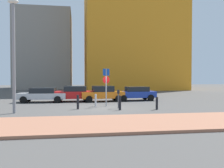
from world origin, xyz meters
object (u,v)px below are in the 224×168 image
parking_sign_post (106,82)px  traffic_bollard_near (78,102)px  parked_car_silver (43,95)px  traffic_bollard_far (120,103)px  parked_car_orange (103,93)px  parking_meter (118,96)px  parked_car_blue (135,93)px  parked_car_red (73,93)px  traffic_bollard_mid (157,103)px  street_lamp (14,47)px  traffic_bollard_edge (96,100)px

parking_sign_post → traffic_bollard_near: size_ratio=2.91×
parked_car_silver → traffic_bollard_far: parked_car_silver is taller
parked_car_silver → parking_sign_post: (5.65, -4.10, 1.23)m
parked_car_orange → traffic_bollard_far: (0.57, -6.42, -0.27)m
parking_sign_post → parking_meter: (0.76, -1.38, -1.04)m
parked_car_orange → traffic_bollard_near: (-2.44, -5.51, -0.25)m
parked_car_blue → parking_sign_post: (-3.57, -4.36, 1.20)m
traffic_bollard_far → traffic_bollard_near: bearing=163.0°
parked_car_silver → parked_car_orange: 5.78m
parked_car_blue → traffic_bollard_near: size_ratio=4.01×
parked_car_blue → parking_sign_post: parking_sign_post is taller
parked_car_red → traffic_bollard_near: (0.48, -5.81, -0.27)m
parked_car_silver → parking_meter: parking_meter is taller
parking_sign_post → traffic_bollard_mid: (3.45, -2.51, -1.49)m
traffic_bollard_mid → traffic_bollard_near: bearing=169.7°
street_lamp → traffic_bollard_far: bearing=3.5°
parking_meter → street_lamp: 8.13m
traffic_bollard_near → traffic_bollard_mid: bearing=-10.3°
parked_car_red → parking_sign_post: size_ratio=1.30×
parking_meter → parked_car_orange: bearing=96.6°
traffic_bollard_far → parked_car_blue: bearing=67.0°
parked_car_silver → parked_car_red: 2.87m
parked_car_red → traffic_bollard_far: parked_car_red is taller
traffic_bollard_far → parked_car_silver: bearing=134.4°
traffic_bollard_mid → traffic_bollard_far: size_ratio=0.90×
traffic_bollard_mid → street_lamp: bearing=-178.2°
traffic_bollard_near → traffic_bollard_mid: traffic_bollard_near is taller
street_lamp → traffic_bollard_mid: 10.65m
parked_car_silver → parked_car_orange: (5.78, -0.06, 0.05)m
parked_car_red → traffic_bollard_edge: bearing=-66.0°
parked_car_red → traffic_bollard_edge: (1.92, -4.32, -0.30)m
parked_car_red → traffic_bollard_edge: 4.74m
parked_car_silver → parked_car_blue: bearing=1.6°
traffic_bollard_mid → traffic_bollard_far: (-2.74, 0.12, 0.05)m
street_lamp → traffic_bollard_mid: (9.90, 0.32, -3.90)m
parking_sign_post → traffic_bollard_edge: parking_sign_post is taller
parked_car_blue → traffic_bollard_edge: size_ratio=4.25×
traffic_bollard_near → parking_meter: bearing=1.6°
parking_sign_post → parking_meter: size_ratio=2.19×
parked_car_red → traffic_bollard_far: 7.59m
parked_car_red → parking_meter: 6.74m
parked_car_blue → parked_car_red: bearing=-179.9°
traffic_bollard_edge → parking_sign_post: bearing=-1.7°
traffic_bollard_near → parked_car_red: bearing=94.7°
parked_car_red → parking_meter: (3.55, -5.72, 0.11)m
parked_car_blue → parked_car_orange: bearing=-174.6°
parked_car_silver → traffic_bollard_edge: (4.78, -4.08, -0.23)m
parking_meter → traffic_bollard_near: parking_meter is taller
parking_meter → traffic_bollard_near: 3.09m
parking_sign_post → traffic_bollard_near: parking_sign_post is taller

